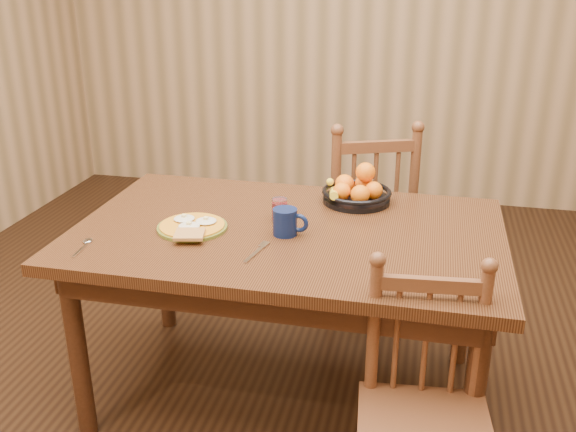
% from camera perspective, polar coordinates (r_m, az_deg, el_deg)
% --- Properties ---
extents(room, '(4.52, 5.02, 2.72)m').
position_cam_1_polar(room, '(2.25, 0.00, 13.09)').
color(room, black).
rests_on(room, ground).
extents(dining_table, '(1.60, 1.00, 0.75)m').
position_cam_1_polar(dining_table, '(2.45, 0.00, -2.93)').
color(dining_table, black).
rests_on(dining_table, ground).
extents(chair_far, '(0.58, 0.57, 1.00)m').
position_cam_1_polar(chair_far, '(3.19, 6.77, -0.57)').
color(chair_far, '#4E2E17').
rests_on(chair_far, ground).
extents(chair_near, '(0.43, 0.41, 0.87)m').
position_cam_1_polar(chair_near, '(2.05, 12.00, -17.01)').
color(chair_near, '#4E2E17').
rests_on(chair_near, ground).
extents(breakfast_plate, '(0.26, 0.30, 0.04)m').
position_cam_1_polar(breakfast_plate, '(2.43, -8.51, -0.91)').
color(breakfast_plate, '#59601E').
rests_on(breakfast_plate, dining_table).
extents(fork, '(0.05, 0.18, 0.00)m').
position_cam_1_polar(fork, '(2.23, -2.71, -3.09)').
color(fork, silver).
rests_on(fork, dining_table).
extents(spoon, '(0.04, 0.16, 0.01)m').
position_cam_1_polar(spoon, '(2.39, -17.56, -2.35)').
color(spoon, silver).
rests_on(spoon, dining_table).
extents(coffee_mug, '(0.13, 0.09, 0.10)m').
position_cam_1_polar(coffee_mug, '(2.35, -0.16, -0.51)').
color(coffee_mug, '#0A1539').
rests_on(coffee_mug, dining_table).
extents(juice_glass, '(0.06, 0.06, 0.09)m').
position_cam_1_polar(juice_glass, '(2.48, -0.75, 0.51)').
color(juice_glass, silver).
rests_on(juice_glass, dining_table).
extents(fruit_bowl, '(0.29, 0.29, 0.17)m').
position_cam_1_polar(fruit_bowl, '(2.68, 6.11, 2.22)').
color(fruit_bowl, black).
rests_on(fruit_bowl, dining_table).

